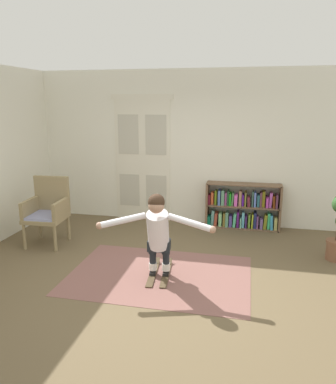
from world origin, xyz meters
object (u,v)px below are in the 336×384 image
at_px(wicker_chair, 48,209).
at_px(skis_pair, 160,272).
at_px(bookshelf, 242,209).
at_px(person_skier, 158,229).

relative_size(wicker_chair, skis_pair, 1.33).
xyz_separation_m(bookshelf, person_skier, (-1.03, -2.39, 0.34)).
bearing_deg(skis_pair, bookshelf, 64.78).
relative_size(bookshelf, person_skier, 0.93).
distance_m(wicker_chair, skis_pair, 2.28).
bearing_deg(bookshelf, wicker_chair, -154.94).
distance_m(wicker_chair, person_skier, 2.30).
xyz_separation_m(bookshelf, skis_pair, (-1.05, -2.22, -0.35)).
xyz_separation_m(wicker_chair, skis_pair, (2.08, -0.76, -0.56)).
bearing_deg(bookshelf, person_skier, -113.26).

